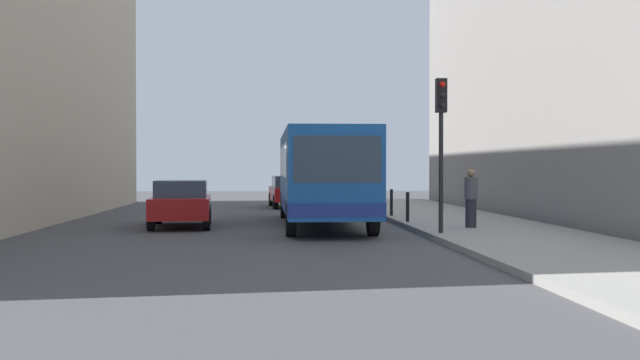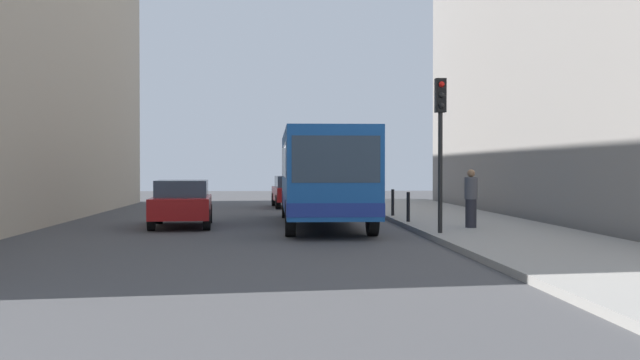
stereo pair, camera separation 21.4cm
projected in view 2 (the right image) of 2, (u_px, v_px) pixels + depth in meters
ground_plane at (303, 232)px, 23.03m from camera, size 80.00×80.00×0.00m
sidewalk at (485, 228)px, 23.36m from camera, size 4.40×40.00×0.15m
bus at (322, 172)px, 25.55m from camera, size 2.57×11.03×3.00m
car_beside_bus at (182, 202)px, 25.06m from camera, size 2.07×4.50×1.48m
car_behind_bus at (293, 191)px, 37.23m from camera, size 2.06×4.49×1.48m
traffic_light at (440, 125)px, 20.84m from camera, size 0.28×0.33×4.10m
bollard_near at (408, 207)px, 25.17m from camera, size 0.11×0.11×0.95m
bollard_mid at (393, 202)px, 28.36m from camera, size 0.11×0.11×0.95m
bollard_far at (380, 199)px, 31.54m from camera, size 0.11×0.11×0.95m
bollard_farthest at (370, 196)px, 34.73m from camera, size 0.11×0.11×0.95m
pedestrian_near_signal at (471, 199)px, 22.70m from camera, size 0.38×0.38×1.68m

